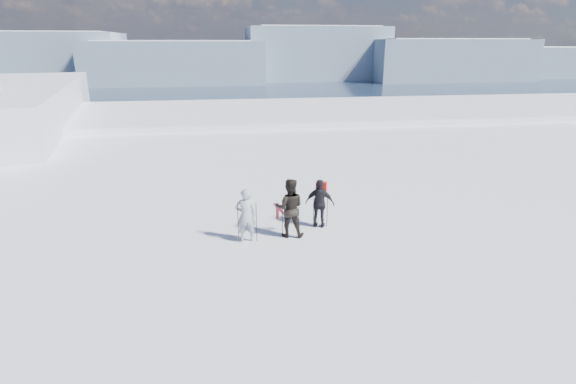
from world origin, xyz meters
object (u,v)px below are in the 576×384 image
(skier_grey, at_px, (246,215))
(skier_pack, at_px, (320,204))
(skier_dark, at_px, (290,208))
(skis_loose, at_px, (280,211))

(skier_grey, xyz_separation_m, skier_pack, (2.62, 0.82, -0.03))
(skier_pack, bearing_deg, skier_dark, 49.32)
(skier_pack, xyz_separation_m, skis_loose, (-1.18, 1.73, -0.85))
(skier_pack, bearing_deg, skis_loose, -34.06)
(skier_grey, distance_m, skier_pack, 2.74)
(skier_grey, height_order, skier_dark, skier_dark)
(skier_pack, bearing_deg, skier_grey, 39.17)
(skier_grey, bearing_deg, skier_dark, -176.70)
(skier_grey, bearing_deg, skis_loose, -124.48)
(skier_grey, xyz_separation_m, skis_loose, (1.44, 2.55, -0.88))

